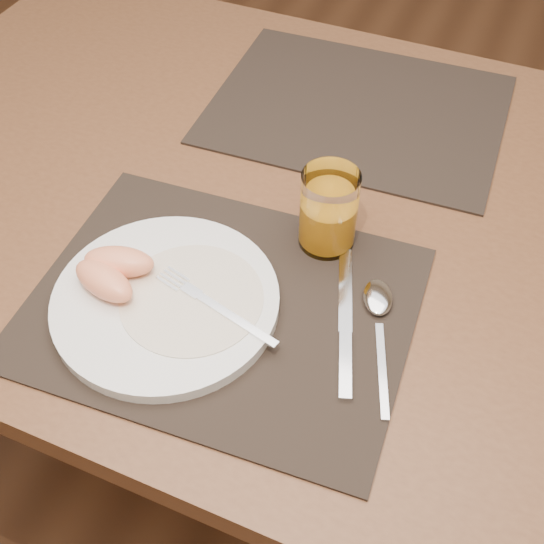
{
  "coord_description": "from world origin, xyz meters",
  "views": [
    {
      "loc": [
        0.24,
        -0.66,
        1.39
      ],
      "look_at": [
        0.03,
        -0.16,
        0.77
      ],
      "focal_mm": 45.0,
      "sensor_mm": 36.0,
      "label": 1
    }
  ],
  "objects_px": {
    "table": "(298,237)",
    "fork": "(207,301)",
    "placemat_near": "(222,305)",
    "knife": "(345,331)",
    "placemat_far": "(357,109)",
    "spoon": "(378,307)",
    "juice_glass": "(328,213)",
    "plate": "(166,301)"
  },
  "relations": [
    {
      "from": "spoon",
      "to": "table",
      "type": "bearing_deg",
      "value": 136.05
    },
    {
      "from": "placemat_near",
      "to": "spoon",
      "type": "relative_size",
      "value": 2.41
    },
    {
      "from": "placemat_far",
      "to": "spoon",
      "type": "relative_size",
      "value": 2.41
    },
    {
      "from": "placemat_far",
      "to": "juice_glass",
      "type": "xyz_separation_m",
      "value": [
        0.05,
        -0.29,
        0.05
      ]
    },
    {
      "from": "placemat_near",
      "to": "knife",
      "type": "xyz_separation_m",
      "value": [
        0.15,
        0.02,
        0.0
      ]
    },
    {
      "from": "spoon",
      "to": "juice_glass",
      "type": "xyz_separation_m",
      "value": [
        -0.1,
        0.08,
        0.04
      ]
    },
    {
      "from": "fork",
      "to": "juice_glass",
      "type": "relative_size",
      "value": 1.58
    },
    {
      "from": "placemat_far",
      "to": "spoon",
      "type": "distance_m",
      "value": 0.4
    },
    {
      "from": "fork",
      "to": "juice_glass",
      "type": "height_order",
      "value": "juice_glass"
    },
    {
      "from": "fork",
      "to": "spoon",
      "type": "distance_m",
      "value": 0.2
    },
    {
      "from": "table",
      "to": "juice_glass",
      "type": "height_order",
      "value": "juice_glass"
    },
    {
      "from": "placemat_far",
      "to": "knife",
      "type": "height_order",
      "value": "knife"
    },
    {
      "from": "knife",
      "to": "fork",
      "type": "bearing_deg",
      "value": -168.43
    },
    {
      "from": "plate",
      "to": "spoon",
      "type": "relative_size",
      "value": 1.45
    },
    {
      "from": "table",
      "to": "fork",
      "type": "xyz_separation_m",
      "value": [
        -0.03,
        -0.23,
        0.11
      ]
    },
    {
      "from": "placemat_far",
      "to": "table",
      "type": "bearing_deg",
      "value": -92.57
    },
    {
      "from": "placemat_near",
      "to": "juice_glass",
      "type": "distance_m",
      "value": 0.18
    },
    {
      "from": "table",
      "to": "knife",
      "type": "xyz_separation_m",
      "value": [
        0.14,
        -0.2,
        0.09
      ]
    },
    {
      "from": "plate",
      "to": "table",
      "type": "bearing_deg",
      "value": 73.26
    },
    {
      "from": "plate",
      "to": "fork",
      "type": "distance_m",
      "value": 0.05
    },
    {
      "from": "table",
      "to": "placemat_far",
      "type": "distance_m",
      "value": 0.24
    },
    {
      "from": "knife",
      "to": "juice_glass",
      "type": "relative_size",
      "value": 1.95
    },
    {
      "from": "placemat_near",
      "to": "fork",
      "type": "distance_m",
      "value": 0.03
    },
    {
      "from": "table",
      "to": "spoon",
      "type": "bearing_deg",
      "value": -43.95
    },
    {
      "from": "table",
      "to": "plate",
      "type": "bearing_deg",
      "value": -106.74
    },
    {
      "from": "placemat_far",
      "to": "plate",
      "type": "bearing_deg",
      "value": -100.21
    },
    {
      "from": "table",
      "to": "juice_glass",
      "type": "distance_m",
      "value": 0.17
    },
    {
      "from": "plate",
      "to": "placemat_near",
      "type": "bearing_deg",
      "value": 23.92
    },
    {
      "from": "fork",
      "to": "spoon",
      "type": "xyz_separation_m",
      "value": [
        0.19,
        0.08,
        -0.01
      ]
    },
    {
      "from": "table",
      "to": "knife",
      "type": "bearing_deg",
      "value": -56.04
    },
    {
      "from": "placemat_near",
      "to": "knife",
      "type": "relative_size",
      "value": 2.11
    },
    {
      "from": "placemat_far",
      "to": "plate",
      "type": "height_order",
      "value": "plate"
    },
    {
      "from": "table",
      "to": "placemat_near",
      "type": "relative_size",
      "value": 3.11
    },
    {
      "from": "knife",
      "to": "spoon",
      "type": "height_order",
      "value": "spoon"
    },
    {
      "from": "table",
      "to": "placemat_far",
      "type": "relative_size",
      "value": 3.11
    },
    {
      "from": "placemat_far",
      "to": "plate",
      "type": "distance_m",
      "value": 0.47
    },
    {
      "from": "placemat_near",
      "to": "juice_glass",
      "type": "bearing_deg",
      "value": 62.2
    },
    {
      "from": "table",
      "to": "juice_glass",
      "type": "xyz_separation_m",
      "value": [
        0.06,
        -0.07,
        0.14
      ]
    },
    {
      "from": "juice_glass",
      "to": "placemat_far",
      "type": "bearing_deg",
      "value": 100.57
    },
    {
      "from": "plate",
      "to": "fork",
      "type": "bearing_deg",
      "value": 14.06
    },
    {
      "from": "knife",
      "to": "spoon",
      "type": "distance_m",
      "value": 0.05
    },
    {
      "from": "fork",
      "to": "spoon",
      "type": "height_order",
      "value": "fork"
    }
  ]
}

